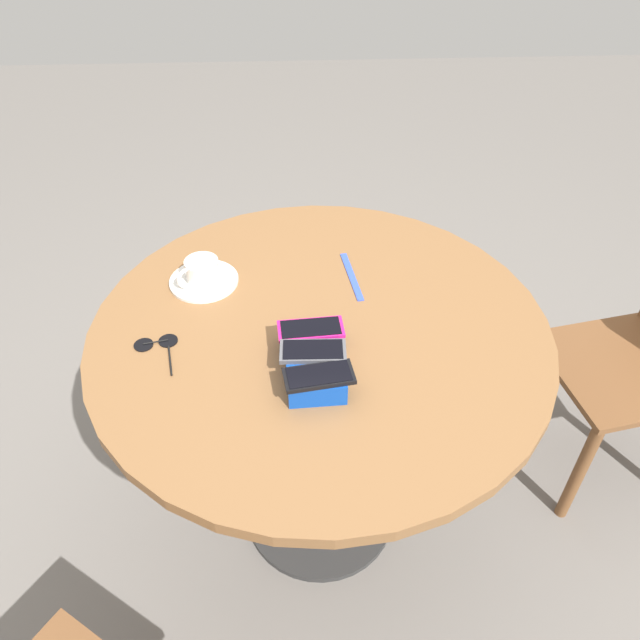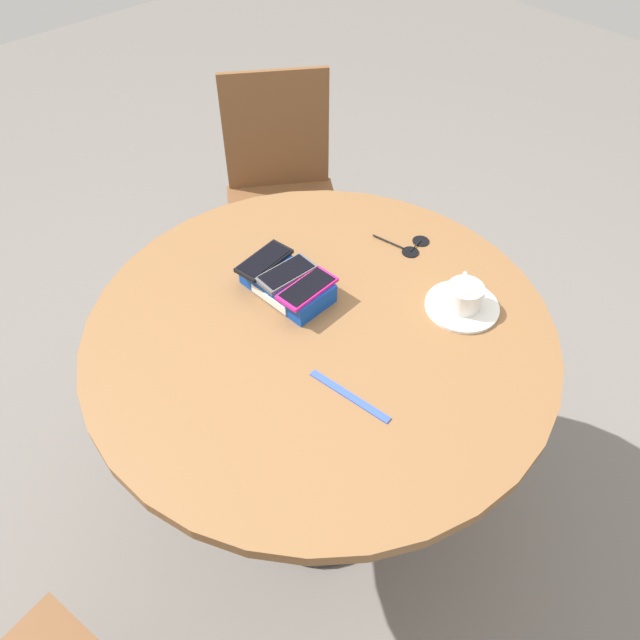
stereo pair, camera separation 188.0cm
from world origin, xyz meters
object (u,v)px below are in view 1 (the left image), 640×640
at_px(phone_gray, 313,351).
at_px(lanyard_strap, 352,276).
at_px(saucer, 204,281).
at_px(coffee_cup, 201,270).
at_px(round_table, 320,364).
at_px(sunglasses, 157,345).
at_px(phone_box, 314,361).
at_px(phone_magenta, 311,329).
at_px(phone_black, 319,376).

relative_size(phone_gray, lanyard_strap, 0.71).
xyz_separation_m(saucer, coffee_cup, (-0.00, 0.00, 0.03)).
bearing_deg(round_table, sunglasses, 97.07).
distance_m(phone_box, coffee_cup, 0.40).
bearing_deg(phone_magenta, phone_black, -175.42).
xyz_separation_m(phone_box, lanyard_strap, (0.32, -0.11, -0.02)).
bearing_deg(phone_black, phone_magenta, 4.58).
xyz_separation_m(phone_box, phone_black, (-0.07, -0.01, 0.03)).
bearing_deg(saucer, round_table, -122.48).
bearing_deg(round_table, coffee_cup, 57.97).
bearing_deg(phone_box, saucer, 39.84).
bearing_deg(phone_gray, phone_black, -172.62).
relative_size(phone_box, lanyard_strap, 1.11).
relative_size(phone_black, phone_gray, 1.07).
distance_m(phone_box, saucer, 0.41).
distance_m(round_table, phone_box, 0.20).
bearing_deg(phone_gray, round_table, -8.75).
xyz_separation_m(phone_black, sunglasses, (0.16, 0.35, -0.05)).
bearing_deg(phone_black, sunglasses, 65.24).
relative_size(phone_gray, saucer, 0.82).
height_order(round_table, sunglasses, sunglasses).
bearing_deg(phone_box, round_table, -8.19).
distance_m(round_table, phone_gray, 0.23).
distance_m(round_table, phone_magenta, 0.19).
xyz_separation_m(phone_black, coffee_cup, (0.38, 0.27, -0.02)).
distance_m(coffee_cup, lanyard_strap, 0.37).
xyz_separation_m(round_table, phone_box, (-0.13, 0.02, 0.15)).
bearing_deg(lanyard_strap, saucer, 90.73).
bearing_deg(sunglasses, phone_black, -114.76).
bearing_deg(coffee_cup, phone_black, -144.80).
height_order(phone_gray, coffee_cup, coffee_cup).
distance_m(phone_black, phone_gray, 0.07).
xyz_separation_m(round_table, coffee_cup, (0.18, 0.28, 0.16)).
xyz_separation_m(phone_box, phone_gray, (-0.00, 0.00, 0.03)).
xyz_separation_m(saucer, lanyard_strap, (0.00, -0.37, -0.00)).
bearing_deg(phone_gray, phone_magenta, 1.72).
distance_m(phone_box, phone_gray, 0.03).
height_order(phone_black, coffee_cup, coffee_cup).
relative_size(phone_box, coffee_cup, 2.15).
distance_m(saucer, lanyard_strap, 0.37).
xyz_separation_m(coffee_cup, sunglasses, (-0.22, 0.08, -0.04)).
xyz_separation_m(saucer, sunglasses, (-0.22, 0.08, -0.00)).
bearing_deg(coffee_cup, phone_box, -139.77).
bearing_deg(sunglasses, phone_gray, -105.02).
height_order(phone_box, lanyard_strap, phone_box).
distance_m(round_table, saucer, 0.35).
bearing_deg(lanyard_strap, phone_magenta, 156.00).
relative_size(phone_magenta, coffee_cup, 1.46).
relative_size(round_table, lanyard_strap, 5.42).
xyz_separation_m(round_table, phone_black, (-0.21, 0.01, 0.18)).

